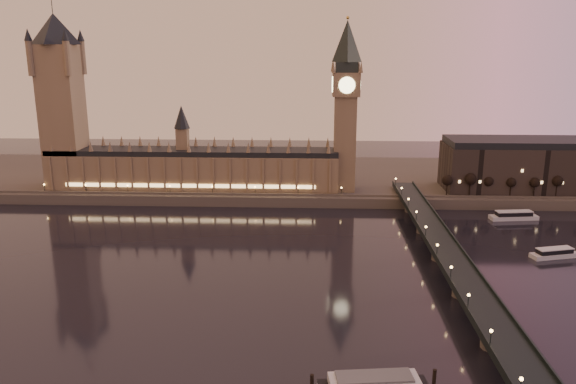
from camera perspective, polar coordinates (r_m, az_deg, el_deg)
name	(u,v)px	position (r m, az deg, el deg)	size (l,w,h in m)	color
ground	(230,273)	(240.60, -5.93, -8.16)	(700.00, 700.00, 0.00)	black
far_embankment	(306,178)	(394.78, 1.83, 1.40)	(560.00, 130.00, 6.00)	#423D35
palace_of_westminster	(193,164)	(355.64, -9.62, 2.82)	(180.00, 26.62, 52.00)	brown
victoria_tower	(61,92)	(374.81, -22.11, 9.38)	(31.68, 31.68, 118.00)	brown
big_ben	(346,96)	(342.26, 5.89, 9.65)	(17.68, 17.68, 104.00)	brown
westminster_bridge	(450,264)	(242.90, 16.11, -7.05)	(13.20, 260.00, 15.30)	black
city_block	(570,163)	(391.82, 26.71, 2.62)	(155.00, 45.00, 34.00)	black
bare_tree_0	(447,181)	(346.84, 15.83, 1.08)	(6.09, 6.09, 12.38)	black
bare_tree_1	(469,181)	(350.14, 17.94, 1.05)	(6.09, 6.09, 12.38)	black
bare_tree_2	(492,181)	(353.90, 20.00, 1.02)	(6.09, 6.09, 12.38)	black
bare_tree_3	(514,182)	(358.10, 22.02, 0.98)	(6.09, 6.09, 12.38)	black
bare_tree_4	(537,182)	(362.75, 23.99, 0.94)	(6.09, 6.09, 12.38)	black
bare_tree_5	(560,182)	(367.80, 25.91, 0.91)	(6.09, 6.09, 12.38)	black
cruise_boat_b	(514,216)	(334.42, 21.95, -2.24)	(26.85, 9.81, 4.84)	silver
cruise_boat_c	(554,253)	(282.54, 25.44, -5.64)	(22.70, 11.35, 4.38)	silver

